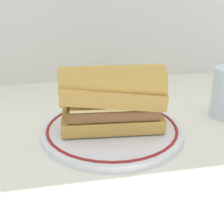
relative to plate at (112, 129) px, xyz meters
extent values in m
plane|color=silver|center=(-0.02, -0.02, -0.01)|extent=(1.50, 1.50, 0.00)
cylinder|color=white|center=(0.00, 0.00, 0.00)|extent=(0.28, 0.28, 0.01)
torus|color=maroon|center=(0.00, 0.00, 0.00)|extent=(0.26, 0.26, 0.01)
cube|color=gold|center=(0.00, 0.00, 0.02)|extent=(0.20, 0.11, 0.03)
cylinder|color=brown|center=(0.00, -0.04, 0.04)|extent=(0.17, 0.04, 0.02)
cylinder|color=brown|center=(0.00, -0.01, 0.04)|extent=(0.17, 0.04, 0.02)
cylinder|color=brown|center=(0.00, 0.01, 0.04)|extent=(0.17, 0.04, 0.02)
cylinder|color=brown|center=(0.00, 0.04, 0.04)|extent=(0.17, 0.04, 0.02)
cube|color=#EAD67A|center=(0.00, 0.00, 0.06)|extent=(0.17, 0.10, 0.01)
cube|color=gold|center=(0.00, 0.00, 0.08)|extent=(0.20, 0.11, 0.05)
cylinder|color=gold|center=(0.00, 0.00, 0.09)|extent=(0.20, 0.09, 0.07)
cylinder|color=white|center=(-0.01, 0.27, 0.02)|extent=(0.03, 0.03, 0.05)
sphere|color=silver|center=(-0.01, 0.27, 0.05)|extent=(0.03, 0.03, 0.03)
cube|color=silver|center=(0.11, 0.25, -0.01)|extent=(0.02, 0.11, 0.01)
cube|color=black|center=(0.11, 0.17, 0.00)|extent=(0.02, 0.06, 0.01)
camera|label=1|loc=(-0.11, -0.52, 0.27)|focal=48.43mm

